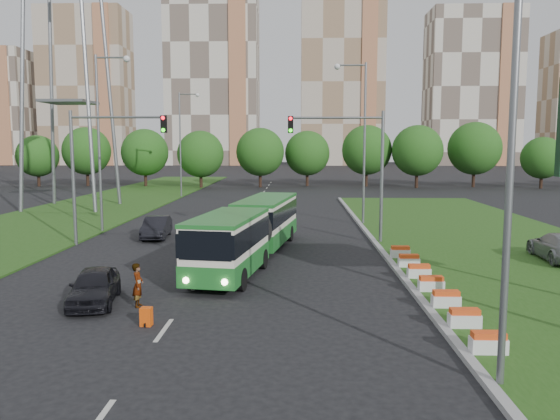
{
  "coord_description": "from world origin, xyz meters",
  "views": [
    {
      "loc": [
        1.3,
        -22.96,
        5.94
      ],
      "look_at": [
        0.41,
        5.35,
        2.6
      ],
      "focal_mm": 35.0,
      "sensor_mm": 36.0,
      "label": 1
    }
  ],
  "objects_px": {
    "articulated_bus": "(249,230)",
    "car_left_near": "(94,286)",
    "traffic_mast_left": "(99,156)",
    "shopping_trolley": "(146,317)",
    "traffic_mast_median": "(355,156)",
    "pedestrian": "(138,285)",
    "car_median": "(560,246)",
    "car_left_far": "(156,227)"
  },
  "relations": [
    {
      "from": "car_median",
      "to": "car_left_near",
      "type": "bearing_deg",
      "value": 24.27
    },
    {
      "from": "traffic_mast_median",
      "to": "car_left_near",
      "type": "height_order",
      "value": "traffic_mast_median"
    },
    {
      "from": "articulated_bus",
      "to": "shopping_trolley",
      "type": "height_order",
      "value": "articulated_bus"
    },
    {
      "from": "traffic_mast_left",
      "to": "articulated_bus",
      "type": "relative_size",
      "value": 0.52
    },
    {
      "from": "traffic_mast_left",
      "to": "shopping_trolley",
      "type": "distance_m",
      "value": 16.82
    },
    {
      "from": "articulated_bus",
      "to": "car_left_near",
      "type": "xyz_separation_m",
      "value": [
        -5.14,
        -8.35,
        -0.86
      ]
    },
    {
      "from": "traffic_mast_left",
      "to": "car_left_far",
      "type": "bearing_deg",
      "value": 45.62
    },
    {
      "from": "pedestrian",
      "to": "shopping_trolley",
      "type": "xyz_separation_m",
      "value": [
        0.89,
        -2.14,
        -0.51
      ]
    },
    {
      "from": "car_left_near",
      "to": "pedestrian",
      "type": "relative_size",
      "value": 2.42
    },
    {
      "from": "articulated_bus",
      "to": "traffic_mast_left",
      "type": "bearing_deg",
      "value": 166.58
    },
    {
      "from": "articulated_bus",
      "to": "car_median",
      "type": "relative_size",
      "value": 3.09
    },
    {
      "from": "traffic_mast_left",
      "to": "pedestrian",
      "type": "relative_size",
      "value": 4.88
    },
    {
      "from": "car_median",
      "to": "shopping_trolley",
      "type": "distance_m",
      "value": 21.04
    },
    {
      "from": "car_median",
      "to": "pedestrian",
      "type": "relative_size",
      "value": 3.01
    },
    {
      "from": "car_left_far",
      "to": "traffic_mast_median",
      "type": "bearing_deg",
      "value": -12.47
    },
    {
      "from": "pedestrian",
      "to": "car_left_far",
      "type": "bearing_deg",
      "value": 7.7
    },
    {
      "from": "car_left_near",
      "to": "pedestrian",
      "type": "distance_m",
      "value": 1.8
    },
    {
      "from": "car_median",
      "to": "pedestrian",
      "type": "height_order",
      "value": "pedestrian"
    },
    {
      "from": "traffic_mast_left",
      "to": "articulated_bus",
      "type": "xyz_separation_m",
      "value": [
        9.19,
        -3.76,
        -3.81
      ]
    },
    {
      "from": "traffic_mast_median",
      "to": "shopping_trolley",
      "type": "relative_size",
      "value": 12.87
    },
    {
      "from": "traffic_mast_left",
      "to": "car_median",
      "type": "relative_size",
      "value": 1.62
    },
    {
      "from": "traffic_mast_median",
      "to": "car_median",
      "type": "distance_m",
      "value": 12.08
    },
    {
      "from": "car_left_far",
      "to": "car_median",
      "type": "distance_m",
      "value": 23.5
    },
    {
      "from": "traffic_mast_median",
      "to": "pedestrian",
      "type": "bearing_deg",
      "value": -124.81
    },
    {
      "from": "pedestrian",
      "to": "shopping_trolley",
      "type": "height_order",
      "value": "pedestrian"
    },
    {
      "from": "car_left_far",
      "to": "shopping_trolley",
      "type": "bearing_deg",
      "value": -81.6
    },
    {
      "from": "articulated_bus",
      "to": "car_left_near",
      "type": "bearing_deg",
      "value": -112.8
    },
    {
      "from": "articulated_bus",
      "to": "car_left_far",
      "type": "distance_m",
      "value": 9.24
    },
    {
      "from": "car_median",
      "to": "shopping_trolley",
      "type": "height_order",
      "value": "car_median"
    },
    {
      "from": "car_left_near",
      "to": "pedestrian",
      "type": "xyz_separation_m",
      "value": [
        1.76,
        -0.33,
        0.14
      ]
    },
    {
      "from": "articulated_bus",
      "to": "pedestrian",
      "type": "xyz_separation_m",
      "value": [
        -3.38,
        -8.69,
        -0.72
      ]
    },
    {
      "from": "traffic_mast_left",
      "to": "car_left_far",
      "type": "height_order",
      "value": "traffic_mast_left"
    },
    {
      "from": "car_left_near",
      "to": "car_left_far",
      "type": "relative_size",
      "value": 0.95
    },
    {
      "from": "car_left_near",
      "to": "pedestrian",
      "type": "bearing_deg",
      "value": -21.32
    },
    {
      "from": "traffic_mast_median",
      "to": "articulated_bus",
      "type": "xyz_separation_m",
      "value": [
        -5.97,
        -4.76,
        -3.81
      ]
    },
    {
      "from": "traffic_mast_median",
      "to": "shopping_trolley",
      "type": "bearing_deg",
      "value": -118.49
    },
    {
      "from": "traffic_mast_left",
      "to": "articulated_bus",
      "type": "bearing_deg",
      "value": -22.25
    },
    {
      "from": "traffic_mast_median",
      "to": "pedestrian",
      "type": "distance_m",
      "value": 16.99
    },
    {
      "from": "traffic_mast_left",
      "to": "shopping_trolley",
      "type": "bearing_deg",
      "value": -65.34
    },
    {
      "from": "traffic_mast_left",
      "to": "car_median",
      "type": "bearing_deg",
      "value": -9.75
    },
    {
      "from": "articulated_bus",
      "to": "car_median",
      "type": "distance_m",
      "value": 15.88
    },
    {
      "from": "car_left_far",
      "to": "car_median",
      "type": "height_order",
      "value": "car_median"
    }
  ]
}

